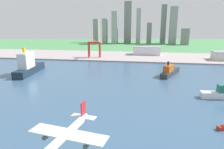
# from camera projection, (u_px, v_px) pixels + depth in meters

# --- Properties ---
(ground_plane) EXTENTS (2400.00, 2400.00, 0.00)m
(ground_plane) POSITION_uv_depth(u_px,v_px,m) (131.00, 79.00, 282.26)
(ground_plane) COLOR #498851
(water_bay) EXTENTS (840.00, 360.00, 0.15)m
(water_bay) POSITION_uv_depth(u_px,v_px,m) (127.00, 93.00, 224.82)
(water_bay) COLOR #385675
(water_bay) RESTS_ON ground
(industrial_pier) EXTENTS (840.00, 140.00, 2.50)m
(industrial_pier) POSITION_uv_depth(u_px,v_px,m) (137.00, 56.00, 463.79)
(industrial_pier) COLOR #9F9495
(industrial_pier) RESTS_ON ground
(airplane_landing) EXTENTS (35.36, 40.99, 11.75)m
(airplane_landing) POSITION_uv_depth(u_px,v_px,m) (65.00, 135.00, 83.62)
(airplane_landing) COLOR silver
(cargo_ship) EXTENTS (24.09, 79.04, 41.25)m
(cargo_ship) POSITION_uv_depth(u_px,v_px,m) (29.00, 66.00, 306.11)
(cargo_ship) COLOR #192838
(cargo_ship) RESTS_ON water_bay
(ferry_boat) EXTENTS (42.24, 12.90, 19.46)m
(ferry_boat) POSITION_uv_depth(u_px,v_px,m) (223.00, 93.00, 206.85)
(ferry_boat) COLOR white
(ferry_boat) RESTS_ON water_bay
(container_barge) EXTENTS (34.03, 58.25, 22.39)m
(container_barge) POSITION_uv_depth(u_px,v_px,m) (170.00, 71.00, 298.61)
(container_barge) COLOR #2D3338
(container_barge) RESTS_ON water_bay
(port_crane_red) EXTENTS (26.70, 34.14, 36.54)m
(port_crane_red) POSITION_uv_depth(u_px,v_px,m) (94.00, 45.00, 437.64)
(port_crane_red) COLOR #B72D23
(port_crane_red) RESTS_ON industrial_pier
(warehouse_main) EXTENTS (63.65, 31.63, 18.97)m
(warehouse_main) POSITION_uv_depth(u_px,v_px,m) (147.00, 51.00, 482.42)
(warehouse_main) COLOR silver
(warehouse_main) RESTS_ON industrial_pier
(distant_skyline) EXTENTS (356.85, 62.93, 155.29)m
(distant_skyline) POSITION_uv_depth(u_px,v_px,m) (139.00, 27.00, 762.36)
(distant_skyline) COLOR gray
(distant_skyline) RESTS_ON ground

